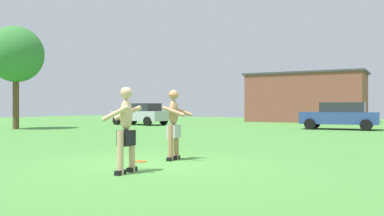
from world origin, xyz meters
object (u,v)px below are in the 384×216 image
at_px(player_with_cap, 174,121).
at_px(car_blue_mid_lot, 340,115).
at_px(car_silver_far_end, 141,114).
at_px(tree_right_field, 16,55).
at_px(player_in_black, 126,128).
at_px(frisbee, 141,161).

height_order(player_with_cap, car_blue_mid_lot, player_with_cap).
bearing_deg(car_blue_mid_lot, car_silver_far_end, -177.36).
relative_size(player_with_cap, car_blue_mid_lot, 0.40).
bearing_deg(car_blue_mid_lot, tree_right_field, -152.54).
relative_size(player_in_black, car_silver_far_end, 0.38).
bearing_deg(frisbee, car_silver_far_end, 125.96).
bearing_deg(player_in_black, tree_right_field, 148.63).
relative_size(frisbee, car_blue_mid_lot, 0.07).
height_order(frisbee, car_blue_mid_lot, car_blue_mid_lot).
xyz_separation_m(player_with_cap, player_in_black, (0.19, -2.15, -0.06)).
bearing_deg(tree_right_field, frisbee, -28.40).
xyz_separation_m(car_blue_mid_lot, car_silver_far_end, (-13.85, -0.64, 0.00)).
height_order(frisbee, tree_right_field, tree_right_field).
relative_size(frisbee, car_silver_far_end, 0.06).
relative_size(player_in_black, car_blue_mid_lot, 0.39).
distance_m(car_blue_mid_lot, tree_right_field, 19.51).
distance_m(player_with_cap, car_silver_far_end, 19.90).
xyz_separation_m(player_in_black, car_blue_mid_lot, (1.32, 18.41, -0.08)).
relative_size(car_blue_mid_lot, tree_right_field, 0.71).
xyz_separation_m(player_with_cap, frisbee, (-0.51, -0.68, -0.95)).
bearing_deg(tree_right_field, car_silver_far_end, 68.93).
relative_size(frisbee, tree_right_field, 0.05).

